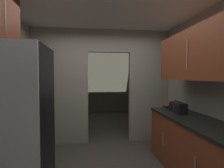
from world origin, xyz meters
TOP-DOWN VIEW (x-y plane):
  - kitchen_overhead_slab at (0.00, 0.49)m, footprint 3.59×7.25m
  - kitchen_partition at (-0.05, 1.63)m, footprint 3.19×0.12m
  - adjoining_room_shell at (0.00, 3.92)m, footprint 3.19×3.54m
  - refrigerator at (-1.18, -0.42)m, footprint 0.85×0.75m
  - lower_cabinet_run at (1.27, -0.13)m, footprint 0.66×2.10m
  - upper_cabinet_counterside at (1.27, -0.13)m, footprint 0.36×1.89m
  - boombox at (1.23, 0.38)m, footprint 0.17×0.35m
  - book_stack at (1.24, 0.82)m, footprint 0.14×0.16m

SIDE VIEW (x-z plane):
  - lower_cabinet_run at x=1.27m, z-range 0.00..0.91m
  - refrigerator at x=-1.18m, z-range 0.00..1.88m
  - book_stack at x=1.24m, z-range 0.91..0.97m
  - boombox at x=1.23m, z-range 0.90..1.10m
  - adjoining_room_shell at x=0.00m, z-range 0.00..2.63m
  - kitchen_partition at x=-0.05m, z-range 0.08..2.71m
  - upper_cabinet_counterside at x=1.27m, z-range 1.49..2.22m
  - kitchen_overhead_slab at x=0.00m, z-range 2.63..2.69m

